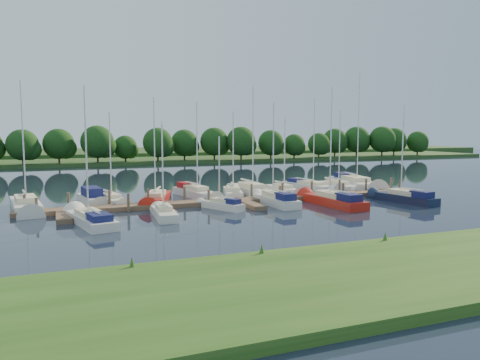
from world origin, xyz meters
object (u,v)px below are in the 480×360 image
object	(u,v)px
sailboat_n_0	(26,207)
motorboat	(93,199)
dock	(243,202)
sailboat_n_5	(233,194)
sailboat_s_2	(222,206)

from	to	relation	value
sailboat_n_0	motorboat	xyz separation A→B (m)	(5.69, 2.04, 0.10)
dock	sailboat_n_5	distance (m)	5.06
sailboat_n_0	sailboat_n_5	size ratio (longest dim) A/B	1.25
sailboat_n_0	dock	bearing A→B (deg)	162.22
dock	sailboat_n_5	bearing A→B (deg)	80.13
motorboat	sailboat_n_5	size ratio (longest dim) A/B	0.70
sailboat_n_0	sailboat_s_2	bearing A→B (deg)	153.29
sailboat_n_0	sailboat_s_2	distance (m)	17.09
sailboat_n_5	dock	bearing A→B (deg)	96.69
dock	sailboat_s_2	bearing A→B (deg)	-143.02
sailboat_n_0	sailboat_n_5	bearing A→B (deg)	176.91
sailboat_n_5	sailboat_s_2	distance (m)	8.07
sailboat_n_5	motorboat	bearing A→B (deg)	14.38
motorboat	sailboat_s_2	bearing A→B (deg)	135.68
sailboat_n_5	sailboat_s_2	bearing A→B (deg)	78.91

